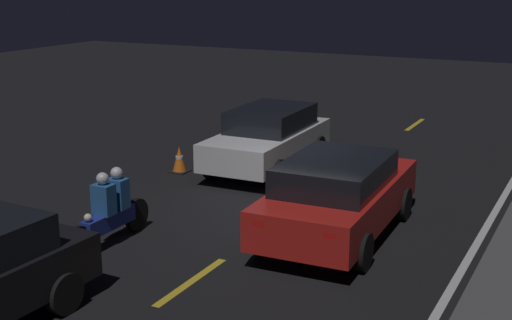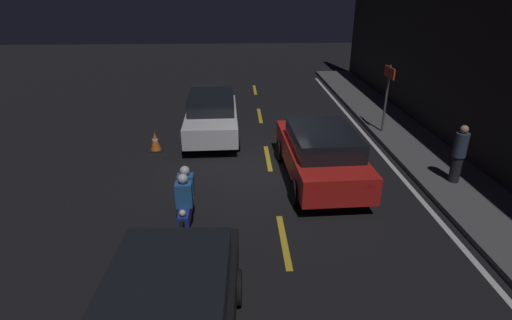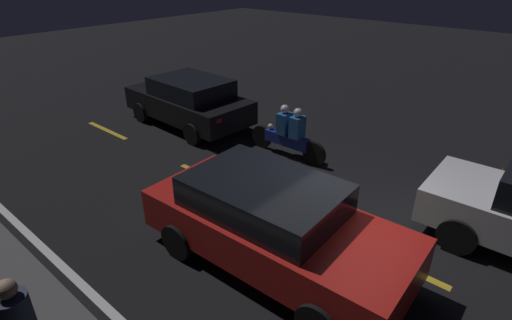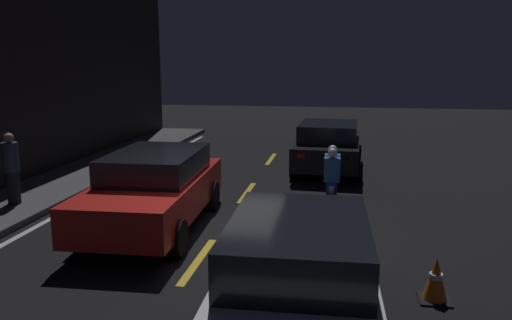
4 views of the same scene
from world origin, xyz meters
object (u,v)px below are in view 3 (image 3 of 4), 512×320
(motorcycle, at_px, (289,134))
(van_black, at_px, (189,100))
(taxi_red, at_px, (272,222))
(traffic_cone_near, at_px, (500,180))

(motorcycle, bearing_deg, van_black, 2.14)
(taxi_red, relative_size, traffic_cone_near, 7.04)
(taxi_red, bearing_deg, van_black, 148.60)
(taxi_red, xyz_separation_m, van_black, (5.89, -3.31, -0.02))
(taxi_red, distance_m, motorcycle, 4.13)
(taxi_red, xyz_separation_m, traffic_cone_near, (-2.38, -5.02, -0.50))
(taxi_red, relative_size, van_black, 1.07)
(taxi_red, height_order, van_black, taxi_red)
(motorcycle, distance_m, traffic_cone_near, 4.86)
(taxi_red, distance_m, traffic_cone_near, 5.57)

